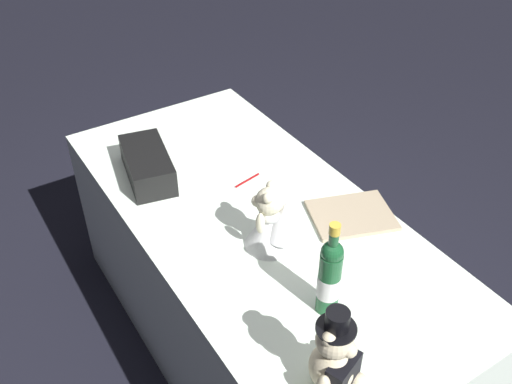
# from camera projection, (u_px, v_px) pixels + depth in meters

# --- Properties ---
(ground_plane) EXTENTS (12.00, 12.00, 0.00)m
(ground_plane) POSITION_uv_depth(u_px,v_px,m) (256.00, 342.00, 2.54)
(ground_plane) COLOR black
(reception_table) EXTENTS (1.80, 0.84, 0.74)m
(reception_table) POSITION_uv_depth(u_px,v_px,m) (256.00, 284.00, 2.31)
(reception_table) COLOR white
(reception_table) RESTS_ON ground_plane
(teddy_bear_groom) EXTENTS (0.16, 0.16, 0.29)m
(teddy_bear_groom) POSITION_uv_depth(u_px,v_px,m) (336.00, 361.00, 1.45)
(teddy_bear_groom) COLOR beige
(teddy_bear_groom) RESTS_ON reception_table
(teddy_bear_bride) EXTENTS (0.21, 0.22, 0.24)m
(teddy_bear_bride) POSITION_uv_depth(u_px,v_px,m) (273.00, 221.00, 1.89)
(teddy_bear_bride) COLOR white
(teddy_bear_bride) RESTS_ON reception_table
(champagne_bottle) EXTENTS (0.07, 0.07, 0.33)m
(champagne_bottle) POSITION_uv_depth(u_px,v_px,m) (330.00, 276.00, 1.64)
(champagne_bottle) COLOR #1A532C
(champagne_bottle) RESTS_ON reception_table
(signing_pen) EXTENTS (0.03, 0.13, 0.01)m
(signing_pen) POSITION_uv_depth(u_px,v_px,m) (246.00, 181.00, 2.24)
(signing_pen) COLOR maroon
(signing_pen) RESTS_ON reception_table
(gift_case_black) EXTENTS (0.36, 0.23, 0.11)m
(gift_case_black) POSITION_uv_depth(u_px,v_px,m) (147.00, 165.00, 2.23)
(gift_case_black) COLOR black
(gift_case_black) RESTS_ON reception_table
(guestbook) EXTENTS (0.31, 0.35, 0.02)m
(guestbook) POSITION_uv_depth(u_px,v_px,m) (352.00, 215.00, 2.06)
(guestbook) COLOR tan
(guestbook) RESTS_ON reception_table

